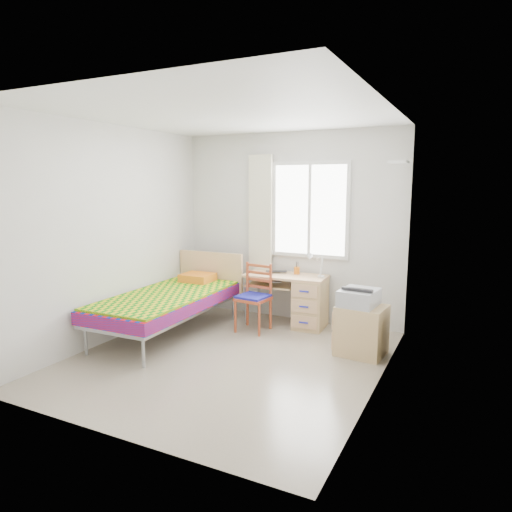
{
  "coord_description": "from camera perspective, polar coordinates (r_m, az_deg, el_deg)",
  "views": [
    {
      "loc": [
        2.38,
        -4.15,
        1.9
      ],
      "look_at": [
        0.07,
        0.55,
        1.07
      ],
      "focal_mm": 32.0,
      "sensor_mm": 36.0,
      "label": 1
    }
  ],
  "objects": [
    {
      "name": "curtain",
      "position": [
        6.48,
        0.56,
        5.04
      ],
      "size": [
        0.35,
        0.05,
        1.7
      ],
      "primitive_type": "cube",
      "color": "beige",
      "rests_on": "wall_back"
    },
    {
      "name": "cabinet",
      "position": [
        5.3,
        13.01,
        -9.01
      ],
      "size": [
        0.56,
        0.5,
        0.56
      ],
      "rotation": [
        0.0,
        0.0,
        -0.1
      ],
      "color": "tan",
      "rests_on": "floor"
    },
    {
      "name": "pen_cup",
      "position": [
        6.23,
        5.13,
        -1.82
      ],
      "size": [
        0.09,
        0.09,
        0.1
      ],
      "primitive_type": "cylinder",
      "rotation": [
        0.0,
        0.0,
        0.26
      ],
      "color": "orange",
      "rests_on": "desk"
    },
    {
      "name": "desk",
      "position": [
        6.14,
        6.19,
        -5.43
      ],
      "size": [
        1.12,
        0.56,
        0.68
      ],
      "rotation": [
        0.0,
        0.0,
        0.06
      ],
      "color": "tan",
      "rests_on": "floor"
    },
    {
      "name": "book",
      "position": [
        6.25,
        1.86,
        -3.08
      ],
      "size": [
        0.2,
        0.25,
        0.02
      ],
      "primitive_type": "imported",
      "rotation": [
        0.0,
        0.0,
        0.2
      ],
      "color": "gray",
      "rests_on": "desk"
    },
    {
      "name": "wall_back",
      "position": [
        6.39,
        4.24,
        3.6
      ],
      "size": [
        3.2,
        0.0,
        3.2
      ],
      "primitive_type": "plane",
      "rotation": [
        1.57,
        0.0,
        0.0
      ],
      "color": "silver",
      "rests_on": "ground"
    },
    {
      "name": "printer",
      "position": [
        5.22,
        12.76,
        -5.01
      ],
      "size": [
        0.42,
        0.48,
        0.19
      ],
      "rotation": [
        0.0,
        0.0,
        -0.1
      ],
      "color": "#B0B2B8",
      "rests_on": "cabinet"
    },
    {
      "name": "bed",
      "position": [
        5.91,
        -10.58,
        -5.33
      ],
      "size": [
        1.04,
        2.17,
        0.93
      ],
      "rotation": [
        0.0,
        0.0,
        0.02
      ],
      "color": "#989BA0",
      "rests_on": "floor"
    },
    {
      "name": "wall_right",
      "position": [
        4.26,
        15.4,
        0.6
      ],
      "size": [
        0.0,
        3.5,
        3.5
      ],
      "primitive_type": "plane",
      "rotation": [
        1.57,
        0.0,
        -1.57
      ],
      "color": "silver",
      "rests_on": "ground"
    },
    {
      "name": "floor",
      "position": [
        5.15,
        -3.46,
        -12.66
      ],
      "size": [
        3.5,
        3.5,
        0.0
      ],
      "primitive_type": "plane",
      "color": "#BCAD93",
      "rests_on": "ground"
    },
    {
      "name": "chair",
      "position": [
        5.95,
        -0.09,
        -4.63
      ],
      "size": [
        0.42,
        0.42,
        0.88
      ],
      "rotation": [
        0.0,
        0.0,
        -0.1
      ],
      "color": "maroon",
      "rests_on": "floor"
    },
    {
      "name": "ceiling",
      "position": [
        4.83,
        -3.76,
        17.32
      ],
      "size": [
        3.5,
        3.5,
        0.0
      ],
      "primitive_type": "plane",
      "rotation": [
        3.14,
        0.0,
        0.0
      ],
      "color": "white",
      "rests_on": "wall_back"
    },
    {
      "name": "wall_left",
      "position": [
        5.78,
        -17.51,
        2.64
      ],
      "size": [
        0.0,
        3.5,
        3.5
      ],
      "primitive_type": "plane",
      "rotation": [
        1.57,
        0.0,
        1.57
      ],
      "color": "silver",
      "rests_on": "ground"
    },
    {
      "name": "floating_shelf",
      "position": [
        5.62,
        17.43,
        11.16
      ],
      "size": [
        0.2,
        0.32,
        0.03
      ],
      "primitive_type": "cube",
      "color": "white",
      "rests_on": "wall_right"
    },
    {
      "name": "window",
      "position": [
        6.24,
        6.75,
        5.74
      ],
      "size": [
        1.1,
        0.04,
        1.3
      ],
      "color": "white",
      "rests_on": "wall_back"
    },
    {
      "name": "task_lamp",
      "position": [
        5.91,
        7.32,
        -0.82
      ],
      "size": [
        0.21,
        0.3,
        0.34
      ],
      "rotation": [
        0.0,
        0.0,
        -0.12
      ],
      "color": "white",
      "rests_on": "desk"
    },
    {
      "name": "laptop",
      "position": [
        6.27,
        2.56,
        -2.07
      ],
      "size": [
        0.34,
        0.29,
        0.02
      ],
      "primitive_type": "imported",
      "rotation": [
        0.0,
        0.0,
        0.4
      ],
      "color": "black",
      "rests_on": "desk"
    }
  ]
}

